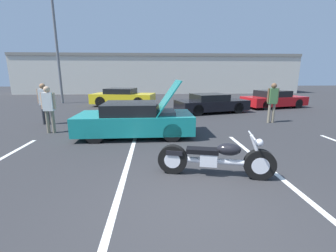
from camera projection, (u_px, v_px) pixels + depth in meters
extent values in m
plane|color=#2D2D30|center=(193.00, 209.00, 3.69)|extent=(80.00, 80.00, 0.00)
cube|color=white|center=(124.00, 176.00, 4.85)|extent=(0.12, 5.89, 0.01)
cube|color=white|center=(274.00, 172.00, 5.05)|extent=(0.12, 5.89, 0.01)
cube|color=beige|center=(159.00, 74.00, 26.65)|extent=(32.00, 4.00, 4.40)
cube|color=gray|center=(159.00, 56.00, 26.19)|extent=(32.00, 4.20, 0.30)
cylinder|color=slate|center=(57.00, 46.00, 16.30)|extent=(0.18, 0.18, 8.32)
cylinder|color=black|center=(260.00, 165.00, 4.67)|extent=(0.67, 0.30, 0.65)
cylinder|color=black|center=(173.00, 159.00, 4.96)|extent=(0.67, 0.30, 0.65)
cylinder|color=silver|center=(260.00, 165.00, 4.67)|extent=(0.39, 0.25, 0.36)
cylinder|color=silver|center=(173.00, 159.00, 4.96)|extent=(0.39, 0.25, 0.36)
cylinder|color=silver|center=(215.00, 161.00, 4.81)|extent=(1.54, 0.47, 0.12)
cube|color=silver|center=(208.00, 159.00, 4.82)|extent=(0.41, 0.32, 0.28)
ellipsoid|color=black|center=(229.00, 149.00, 4.70)|extent=(0.55, 0.39, 0.26)
cube|color=black|center=(202.00, 151.00, 4.81)|extent=(0.72, 0.41, 0.10)
cube|color=black|center=(175.00, 152.00, 4.92)|extent=(0.40, 0.30, 0.10)
cylinder|color=silver|center=(256.00, 150.00, 4.61)|extent=(0.31, 0.14, 0.63)
cylinder|color=silver|center=(252.00, 136.00, 4.56)|extent=(0.19, 0.69, 0.04)
sphere|color=silver|center=(259.00, 143.00, 4.57)|extent=(0.16, 0.16, 0.16)
cylinder|color=silver|center=(196.00, 161.00, 5.00)|extent=(1.18, 0.36, 0.09)
cube|color=teal|center=(135.00, 122.00, 7.99)|extent=(4.03, 1.87, 0.64)
cube|color=black|center=(130.00, 108.00, 7.86)|extent=(1.82, 1.67, 0.39)
cylinder|color=black|center=(172.00, 132.00, 7.33)|extent=(0.62, 0.23, 0.62)
cylinder|color=black|center=(168.00, 122.00, 8.90)|extent=(0.62, 0.23, 0.62)
cylinder|color=black|center=(94.00, 134.00, 7.16)|extent=(0.62, 0.23, 0.62)
cylinder|color=black|center=(105.00, 123.00, 8.73)|extent=(0.62, 0.23, 0.62)
cube|color=teal|center=(167.00, 97.00, 7.87)|extent=(0.85, 1.70, 1.17)
cube|color=#4C4C51|center=(166.00, 114.00, 8.00)|extent=(0.61, 1.02, 0.28)
cube|color=black|center=(211.00, 105.00, 12.95)|extent=(4.34, 2.74, 0.55)
cube|color=black|center=(209.00, 97.00, 12.80)|extent=(2.16, 2.00, 0.35)
cylinder|color=black|center=(238.00, 108.00, 12.64)|extent=(0.65, 0.37, 0.62)
cylinder|color=black|center=(223.00, 105.00, 14.07)|extent=(0.65, 0.37, 0.62)
cylinder|color=black|center=(198.00, 110.00, 11.88)|extent=(0.65, 0.37, 0.62)
cylinder|color=black|center=(186.00, 106.00, 13.31)|extent=(0.65, 0.37, 0.62)
cube|color=yellow|center=(123.00, 98.00, 15.59)|extent=(4.49, 2.65, 0.66)
cube|color=black|center=(121.00, 91.00, 15.50)|extent=(2.19, 2.00, 0.36)
cylinder|color=black|center=(139.00, 103.00, 14.67)|extent=(0.75, 0.36, 0.72)
cylinder|color=black|center=(145.00, 100.00, 16.24)|extent=(0.75, 0.36, 0.72)
cylinder|color=black|center=(101.00, 102.00, 15.02)|extent=(0.75, 0.36, 0.72)
cylinder|color=black|center=(110.00, 99.00, 16.59)|extent=(0.75, 0.36, 0.72)
cube|color=red|center=(274.00, 101.00, 14.87)|extent=(4.34, 2.64, 0.56)
cube|color=black|center=(272.00, 94.00, 14.71)|extent=(2.14, 1.95, 0.40)
cylinder|color=black|center=(298.00, 104.00, 14.56)|extent=(0.65, 0.36, 0.61)
cylinder|color=black|center=(280.00, 101.00, 15.96)|extent=(0.65, 0.36, 0.61)
cylinder|color=black|center=(266.00, 105.00, 13.83)|extent=(0.65, 0.36, 0.61)
cylinder|color=black|center=(250.00, 102.00, 15.24)|extent=(0.65, 0.36, 0.61)
cylinder|color=gray|center=(48.00, 122.00, 8.38)|extent=(0.12, 0.12, 0.84)
cylinder|color=gray|center=(53.00, 122.00, 8.39)|extent=(0.12, 0.12, 0.84)
cube|color=white|center=(48.00, 102.00, 8.21)|extent=(0.36, 0.20, 0.67)
cylinder|color=tan|center=(42.00, 101.00, 8.19)|extent=(0.08, 0.08, 0.60)
cylinder|color=tan|center=(54.00, 101.00, 8.22)|extent=(0.08, 0.08, 0.60)
sphere|color=tan|center=(47.00, 89.00, 8.11)|extent=(0.23, 0.23, 0.23)
cylinder|color=#333338|center=(43.00, 115.00, 9.82)|extent=(0.12, 0.12, 0.86)
cylinder|color=#333338|center=(48.00, 115.00, 9.83)|extent=(0.12, 0.12, 0.86)
cube|color=white|center=(44.00, 97.00, 9.65)|extent=(0.36, 0.20, 0.68)
cylinder|color=#9E704C|center=(38.00, 96.00, 9.63)|extent=(0.08, 0.08, 0.62)
cylinder|color=#9E704C|center=(49.00, 96.00, 9.66)|extent=(0.08, 0.08, 0.62)
sphere|color=#9E704C|center=(42.00, 86.00, 9.55)|extent=(0.23, 0.23, 0.23)
cylinder|color=gray|center=(269.00, 113.00, 10.20)|extent=(0.12, 0.12, 0.87)
cylinder|color=gray|center=(273.00, 113.00, 10.21)|extent=(0.12, 0.12, 0.87)
cube|color=#4C7F47|center=(273.00, 96.00, 10.03)|extent=(0.36, 0.20, 0.69)
cylinder|color=brown|center=(268.00, 95.00, 10.01)|extent=(0.08, 0.08, 0.62)
cylinder|color=brown|center=(278.00, 95.00, 10.04)|extent=(0.08, 0.08, 0.62)
sphere|color=brown|center=(274.00, 86.00, 9.93)|extent=(0.23, 0.23, 0.23)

